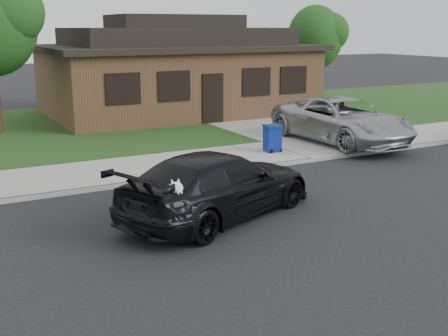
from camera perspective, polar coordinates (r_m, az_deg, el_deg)
ground at (r=13.42m, az=4.84°, el=-4.22°), size 120.00×120.00×0.00m
sidewalk at (r=17.65m, az=-3.95°, el=0.48°), size 60.00×3.00×0.12m
curb at (r=16.33m, az=-1.80°, el=-0.62°), size 60.00×0.12×0.12m
lawn at (r=25.02m, az=-11.48°, el=4.31°), size 60.00×13.00×0.13m
driveway at (r=24.75m, az=4.04°, el=4.46°), size 4.50×13.00×0.14m
sedan at (r=12.67m, az=-0.60°, el=-1.73°), size 5.59×3.89×1.50m
minivan at (r=20.85m, az=11.86°, el=4.79°), size 2.89×5.85×1.60m
recycling_bin at (r=19.03m, az=4.94°, el=3.06°), size 0.62×0.62×0.90m
house at (r=27.99m, az=-4.93°, el=9.82°), size 12.60×8.60×4.65m
tree_1 at (r=31.52m, az=9.55°, el=13.04°), size 3.15×3.00×5.25m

